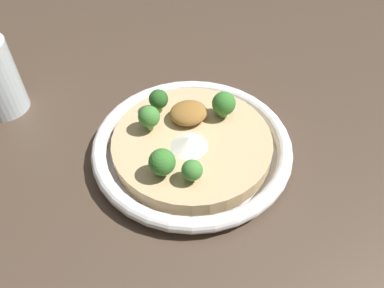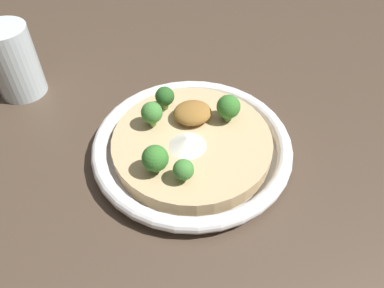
{
  "view_description": "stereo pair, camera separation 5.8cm",
  "coord_description": "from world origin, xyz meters",
  "px_view_note": "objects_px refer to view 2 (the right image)",
  "views": [
    {
      "loc": [
        0.15,
        0.37,
        0.44
      ],
      "look_at": [
        0.0,
        0.0,
        0.02
      ],
      "focal_mm": 35.0,
      "sensor_mm": 36.0,
      "label": 1
    },
    {
      "loc": [
        0.1,
        0.38,
        0.44
      ],
      "look_at": [
        0.0,
        0.0,
        0.02
      ],
      "focal_mm": 35.0,
      "sensor_mm": 36.0,
      "label": 2
    }
  ],
  "objects_px": {
    "broccoli_back_right": "(155,159)",
    "drinking_glass": "(14,62)",
    "risotto_bowl": "(192,145)",
    "broccoli_front_left": "(228,107)",
    "broccoli_front_right": "(152,113)",
    "broccoli_front": "(165,97)",
    "broccoli_back": "(183,170)"
  },
  "relations": [
    {
      "from": "broccoli_back_right",
      "to": "drinking_glass",
      "type": "distance_m",
      "value": 0.34
    },
    {
      "from": "risotto_bowl",
      "to": "drinking_glass",
      "type": "bearing_deg",
      "value": -40.85
    },
    {
      "from": "broccoli_back_right",
      "to": "drinking_glass",
      "type": "xyz_separation_m",
      "value": [
        0.2,
        -0.28,
        0.0
      ]
    },
    {
      "from": "broccoli_front_left",
      "to": "broccoli_back_right",
      "type": "distance_m",
      "value": 0.15
    },
    {
      "from": "broccoli_front_right",
      "to": "broccoli_front",
      "type": "distance_m",
      "value": 0.04
    },
    {
      "from": "broccoli_front_right",
      "to": "broccoli_front",
      "type": "bearing_deg",
      "value": -128.26
    },
    {
      "from": "broccoli_back",
      "to": "drinking_glass",
      "type": "height_order",
      "value": "drinking_glass"
    },
    {
      "from": "broccoli_back",
      "to": "broccoli_back_right",
      "type": "xyz_separation_m",
      "value": [
        0.03,
        -0.02,
        0.01
      ]
    },
    {
      "from": "broccoli_front_left",
      "to": "drinking_glass",
      "type": "distance_m",
      "value": 0.39
    },
    {
      "from": "broccoli_front",
      "to": "broccoli_back_right",
      "type": "distance_m",
      "value": 0.13
    },
    {
      "from": "broccoli_front_right",
      "to": "broccoli_back_right",
      "type": "distance_m",
      "value": 0.09
    },
    {
      "from": "broccoli_front",
      "to": "broccoli_back_right",
      "type": "height_order",
      "value": "broccoli_back_right"
    },
    {
      "from": "risotto_bowl",
      "to": "broccoli_front_left",
      "type": "bearing_deg",
      "value": -157.31
    },
    {
      "from": "broccoli_back_right",
      "to": "broccoli_front_left",
      "type": "bearing_deg",
      "value": -149.32
    },
    {
      "from": "broccoli_front_right",
      "to": "broccoli_front",
      "type": "relative_size",
      "value": 1.04
    },
    {
      "from": "broccoli_front",
      "to": "broccoli_back_right",
      "type": "relative_size",
      "value": 0.92
    },
    {
      "from": "broccoli_back",
      "to": "broccoli_front_left",
      "type": "height_order",
      "value": "broccoli_front_left"
    },
    {
      "from": "broccoli_front_right",
      "to": "broccoli_front",
      "type": "height_order",
      "value": "broccoli_front_right"
    },
    {
      "from": "broccoli_front_left",
      "to": "broccoli_front",
      "type": "height_order",
      "value": "broccoli_front_left"
    },
    {
      "from": "broccoli_front",
      "to": "drinking_glass",
      "type": "bearing_deg",
      "value": -32.34
    },
    {
      "from": "broccoli_back",
      "to": "broccoli_front",
      "type": "distance_m",
      "value": 0.15
    },
    {
      "from": "broccoli_front_left",
      "to": "broccoli_back_right",
      "type": "bearing_deg",
      "value": 30.68
    },
    {
      "from": "broccoli_back",
      "to": "drinking_glass",
      "type": "xyz_separation_m",
      "value": [
        0.24,
        -0.3,
        0.01
      ]
    },
    {
      "from": "broccoli_front_right",
      "to": "drinking_glass",
      "type": "xyz_separation_m",
      "value": [
        0.21,
        -0.19,
        0.01
      ]
    },
    {
      "from": "broccoli_front_left",
      "to": "broccoli_back_right",
      "type": "relative_size",
      "value": 1.01
    },
    {
      "from": "risotto_bowl",
      "to": "broccoli_front_right",
      "type": "height_order",
      "value": "broccoli_front_right"
    },
    {
      "from": "risotto_bowl",
      "to": "broccoli_back",
      "type": "height_order",
      "value": "broccoli_back"
    },
    {
      "from": "risotto_bowl",
      "to": "broccoli_front",
      "type": "distance_m",
      "value": 0.09
    },
    {
      "from": "broccoli_front_left",
      "to": "drinking_glass",
      "type": "xyz_separation_m",
      "value": [
        0.33,
        -0.2,
        0.01
      ]
    },
    {
      "from": "broccoli_back_right",
      "to": "broccoli_back",
      "type": "bearing_deg",
      "value": 144.27
    },
    {
      "from": "broccoli_front_left",
      "to": "broccoli_front",
      "type": "relative_size",
      "value": 1.1
    },
    {
      "from": "broccoli_front_right",
      "to": "broccoli_back",
      "type": "relative_size",
      "value": 1.22
    }
  ]
}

